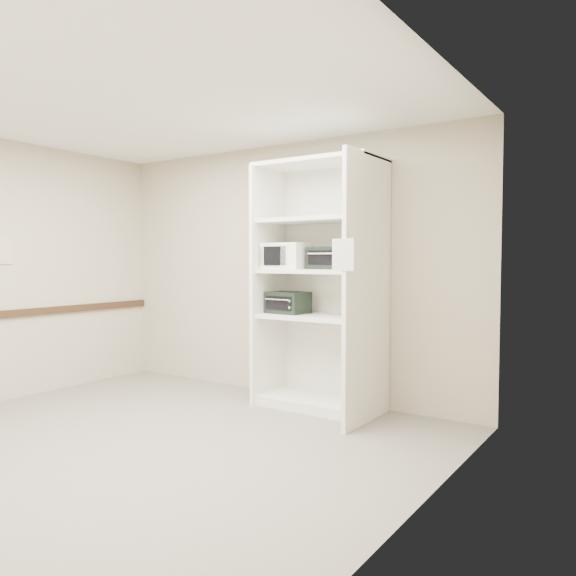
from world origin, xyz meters
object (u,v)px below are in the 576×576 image
Objects in this scene: shelving_unit at (324,294)px; toaster_oven_upper at (330,258)px; microwave at (287,256)px; toaster_oven_lower at (288,303)px.

shelving_unit reaches higher than toaster_oven_upper.
toaster_oven_upper is (0.04, 0.05, 0.35)m from shelving_unit.
toaster_oven_lower is (-0.01, 0.03, -0.47)m from microwave.
shelving_unit is at bearing -127.58° from toaster_oven_upper.
shelving_unit is 5.58× the size of microwave.
toaster_oven_lower is (-0.45, -0.07, -0.45)m from toaster_oven_upper.
toaster_oven_upper is at bearing 13.25° from microwave.
shelving_unit is 6.35× the size of toaster_oven_upper.
shelving_unit is 0.55m from microwave.
microwave is (-0.40, -0.05, 0.37)m from shelving_unit.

